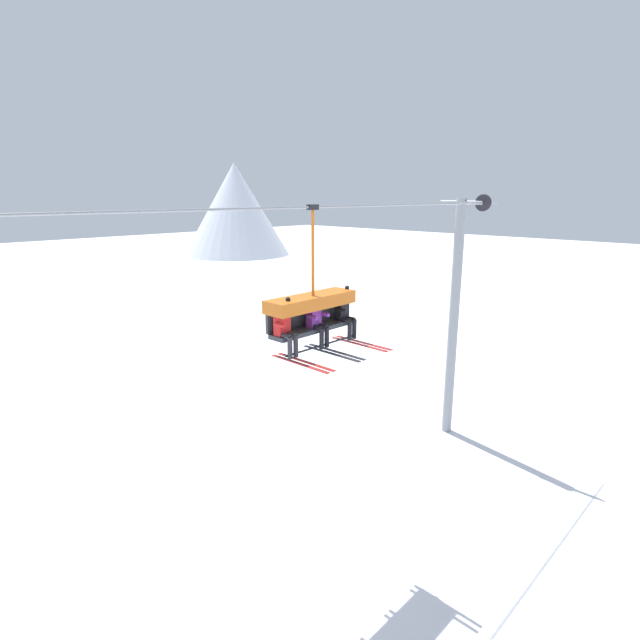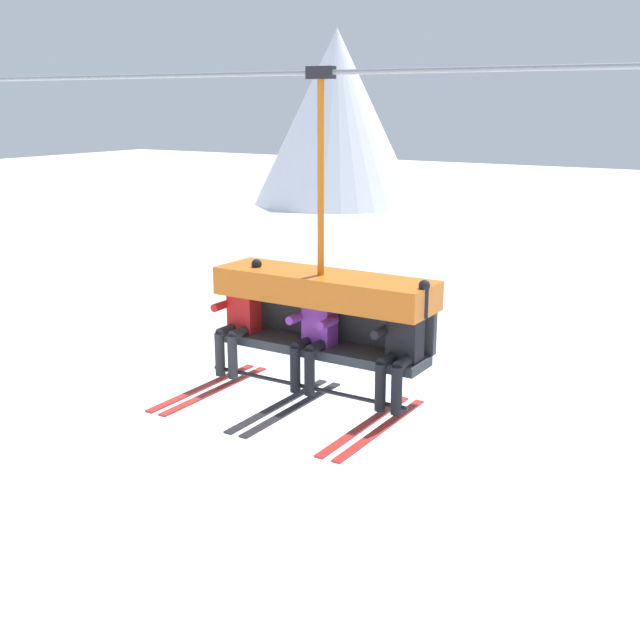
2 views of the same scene
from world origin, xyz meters
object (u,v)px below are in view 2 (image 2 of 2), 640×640
at_px(chairlift_chair, 324,299).
at_px(skier_black, 400,345).
at_px(skier_red, 238,317).
at_px(skier_purple, 313,332).

distance_m(chairlift_chair, skier_black, 1.06).
bearing_deg(skier_black, chairlift_chair, 167.88).
distance_m(skier_red, skier_purple, 0.99).
bearing_deg(skier_red, skier_black, 0.00).
bearing_deg(skier_purple, skier_red, 179.60).
distance_m(chairlift_chair, skier_red, 1.05).
height_order(skier_purple, skier_black, skier_black).
bearing_deg(chairlift_chair, skier_red, -167.80).
xyz_separation_m(skier_purple, skier_black, (1.00, 0.01, 0.02)).
distance_m(chairlift_chair, skier_purple, 0.38).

